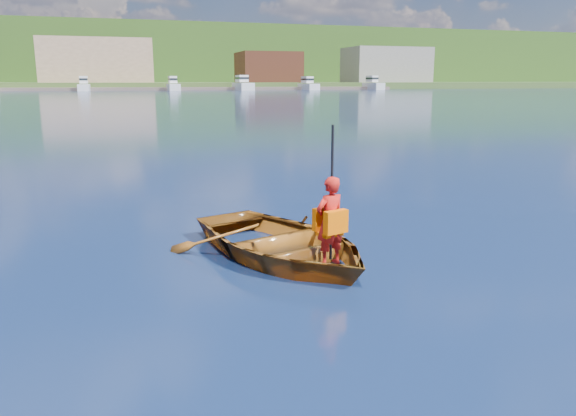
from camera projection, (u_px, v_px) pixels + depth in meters
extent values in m
plane|color=#112445|center=(220.00, 277.00, 7.22)|extent=(600.00, 600.00, 0.00)
imported|color=brown|center=(281.00, 243.00, 8.00)|extent=(3.43, 4.05, 0.71)
imported|color=red|center=(330.00, 221.00, 7.27)|extent=(0.49, 0.40, 1.17)
cube|color=#E65D00|center=(336.00, 222.00, 7.17)|extent=(0.35, 0.20, 0.30)
cube|color=#E65D00|center=(324.00, 218.00, 7.36)|extent=(0.35, 0.18, 0.30)
cube|color=#E65D00|center=(330.00, 234.00, 7.30)|extent=(0.35, 0.30, 0.05)
cylinder|color=black|center=(332.00, 194.00, 7.40)|extent=(0.05, 0.05, 1.81)
cube|color=#2A4D20|center=(116.00, 85.00, 184.18)|extent=(400.00, 80.00, 2.00)
cube|color=#2B4A1B|center=(114.00, 59.00, 228.59)|extent=(400.00, 100.00, 22.00)
cube|color=brown|center=(101.00, 89.00, 143.98)|extent=(160.05, 8.45, 0.80)
cube|color=tan|center=(97.00, 61.00, 157.89)|extent=(30.00, 16.00, 12.00)
cube|color=brown|center=(268.00, 67.00, 172.48)|extent=(18.00, 16.00, 9.00)
cube|color=gray|center=(386.00, 65.00, 183.67)|extent=(26.00, 16.00, 11.00)
cube|color=silver|center=(84.00, 88.00, 138.14)|extent=(2.66, 9.51, 1.82)
cube|color=silver|center=(84.00, 80.00, 138.59)|extent=(1.86, 4.28, 1.80)
cube|color=black|center=(84.00, 79.00, 138.57)|extent=(1.92, 4.47, 0.50)
cube|color=silver|center=(173.00, 88.00, 144.33)|extent=(2.74, 9.77, 1.87)
cube|color=silver|center=(173.00, 80.00, 144.79)|extent=(1.92, 4.40, 1.80)
cube|color=black|center=(173.00, 79.00, 144.77)|extent=(1.97, 4.59, 0.50)
cube|color=silver|center=(243.00, 87.00, 149.53)|extent=(3.50, 12.50, 2.17)
cube|color=silver|center=(242.00, 79.00, 150.21)|extent=(2.45, 5.62, 1.80)
cube|color=black|center=(242.00, 78.00, 150.19)|extent=(2.52, 5.87, 0.50)
cube|color=silver|center=(308.00, 87.00, 154.83)|extent=(2.95, 10.53, 1.85)
cube|color=silver|center=(307.00, 80.00, 155.37)|extent=(2.06, 4.74, 1.80)
cube|color=black|center=(307.00, 79.00, 155.35)|extent=(2.12, 4.95, 0.50)
cube|color=silver|center=(373.00, 87.00, 160.40)|extent=(2.72, 9.70, 2.14)
cube|color=silver|center=(372.00, 79.00, 160.82)|extent=(1.90, 4.37, 1.80)
cube|color=black|center=(372.00, 78.00, 160.80)|extent=(1.96, 4.56, 0.50)
cylinder|color=#382314|center=(223.00, 60.00, 226.89)|extent=(0.80, 0.80, 3.17)
sphere|color=#2A6023|center=(222.00, 49.00, 225.96)|extent=(5.91, 5.91, 5.91)
cylinder|color=#382314|center=(107.00, 40.00, 257.99)|extent=(0.80, 0.80, 3.94)
sphere|color=#2A6023|center=(106.00, 28.00, 256.82)|extent=(7.35, 7.35, 7.35)
cylinder|color=#382314|center=(342.00, 68.00, 228.33)|extent=(0.80, 0.80, 2.43)
sphere|color=#2A6023|center=(342.00, 60.00, 227.61)|extent=(4.54, 4.54, 4.54)
cylinder|color=#382314|center=(356.00, 70.00, 224.24)|extent=(0.80, 0.80, 2.96)
sphere|color=#2A6023|center=(356.00, 60.00, 223.36)|extent=(5.53, 5.53, 5.53)
cylinder|color=#382314|center=(417.00, 48.00, 300.23)|extent=(0.80, 0.80, 2.90)
sphere|color=#2A6023|center=(418.00, 40.00, 299.37)|extent=(5.41, 5.41, 5.41)
cylinder|color=#382314|center=(232.00, 72.00, 204.65)|extent=(0.80, 0.80, 2.75)
sphere|color=#2A6023|center=(232.00, 62.00, 203.84)|extent=(5.12, 5.12, 5.12)
cylinder|color=#382314|center=(0.00, 40.00, 241.12)|extent=(0.80, 0.80, 3.15)
cylinder|color=#382314|center=(484.00, 71.00, 237.07)|extent=(0.80, 0.80, 3.87)
sphere|color=#2A6023|center=(485.00, 59.00, 235.93)|extent=(7.22, 7.22, 7.22)
cylinder|color=#382314|center=(328.00, 53.00, 263.65)|extent=(0.80, 0.80, 3.27)
sphere|color=#2A6023|center=(328.00, 43.00, 262.68)|extent=(6.10, 6.10, 6.10)
cylinder|color=#382314|center=(183.00, 55.00, 233.77)|extent=(0.80, 0.80, 2.87)
sphere|color=#2A6023|center=(183.00, 46.00, 232.92)|extent=(5.35, 5.35, 5.35)
cylinder|color=#382314|center=(437.00, 72.00, 232.19)|extent=(0.80, 0.80, 2.66)
sphere|color=#2A6023|center=(437.00, 63.00, 231.40)|extent=(4.96, 4.96, 4.96)
cylinder|color=#382314|center=(438.00, 75.00, 223.20)|extent=(0.80, 0.80, 3.76)
sphere|color=#2A6023|center=(439.00, 62.00, 222.09)|extent=(7.02, 7.02, 7.02)
cylinder|color=#382314|center=(215.00, 50.00, 248.00)|extent=(0.80, 0.80, 4.11)
sphere|color=#2A6023|center=(214.00, 37.00, 246.79)|extent=(7.67, 7.67, 7.67)
cylinder|color=#382314|center=(181.00, 63.00, 218.22)|extent=(0.80, 0.80, 2.43)
sphere|color=#2A6023|center=(180.00, 54.00, 217.50)|extent=(4.53, 4.53, 4.53)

